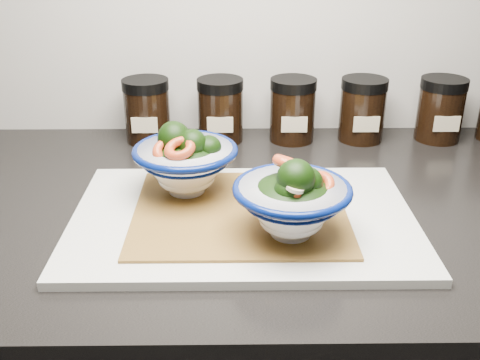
{
  "coord_description": "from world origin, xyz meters",
  "views": [
    {
      "loc": [
        -0.15,
        0.73,
        1.27
      ],
      "look_at": [
        -0.14,
        1.39,
        0.96
      ],
      "focal_mm": 42.0,
      "sensor_mm": 36.0,
      "label": 1
    }
  ],
  "objects_px": {
    "bowl_left": "(185,161)",
    "spice_jar_d": "(362,110)",
    "spice_jar_c": "(292,110)",
    "cutting_board": "(243,219)",
    "spice_jar_b": "(220,110)",
    "bowl_right": "(293,201)",
    "spice_jar_e": "(441,109)",
    "spice_jar_a": "(147,110)"
  },
  "relations": [
    {
      "from": "bowl_left",
      "to": "spice_jar_d",
      "type": "distance_m",
      "value": 0.38
    },
    {
      "from": "bowl_left",
      "to": "spice_jar_c",
      "type": "distance_m",
      "value": 0.3
    },
    {
      "from": "bowl_left",
      "to": "cutting_board",
      "type": "bearing_deg",
      "value": -38.73
    },
    {
      "from": "bowl_left",
      "to": "spice_jar_b",
      "type": "height_order",
      "value": "bowl_left"
    },
    {
      "from": "bowl_right",
      "to": "cutting_board",
      "type": "bearing_deg",
      "value": 135.84
    },
    {
      "from": "bowl_left",
      "to": "spice_jar_e",
      "type": "height_order",
      "value": "bowl_left"
    },
    {
      "from": "spice_jar_b",
      "to": "spice_jar_d",
      "type": "height_order",
      "value": "same"
    },
    {
      "from": "spice_jar_b",
      "to": "spice_jar_e",
      "type": "bearing_deg",
      "value": 0.0
    },
    {
      "from": "bowl_left",
      "to": "spice_jar_d",
      "type": "xyz_separation_m",
      "value": [
        0.3,
        0.24,
        -0.01
      ]
    },
    {
      "from": "spice_jar_c",
      "to": "spice_jar_e",
      "type": "xyz_separation_m",
      "value": [
        0.27,
        0.0,
        0.0
      ]
    },
    {
      "from": "spice_jar_b",
      "to": "bowl_left",
      "type": "bearing_deg",
      "value": -100.34
    },
    {
      "from": "bowl_left",
      "to": "spice_jar_a",
      "type": "xyz_separation_m",
      "value": [
        -0.09,
        0.24,
        -0.01
      ]
    },
    {
      "from": "bowl_right",
      "to": "spice_jar_e",
      "type": "relative_size",
      "value": 1.27
    },
    {
      "from": "bowl_left",
      "to": "bowl_right",
      "type": "relative_size",
      "value": 1.02
    },
    {
      "from": "cutting_board",
      "to": "bowl_left",
      "type": "distance_m",
      "value": 0.12
    },
    {
      "from": "spice_jar_b",
      "to": "spice_jar_c",
      "type": "height_order",
      "value": "same"
    },
    {
      "from": "bowl_left",
      "to": "spice_jar_c",
      "type": "height_order",
      "value": "bowl_left"
    },
    {
      "from": "spice_jar_c",
      "to": "cutting_board",
      "type": "bearing_deg",
      "value": -106.97
    },
    {
      "from": "bowl_left",
      "to": "spice_jar_b",
      "type": "bearing_deg",
      "value": 79.66
    },
    {
      "from": "spice_jar_b",
      "to": "bowl_right",
      "type": "bearing_deg",
      "value": -75.5
    },
    {
      "from": "spice_jar_a",
      "to": "spice_jar_b",
      "type": "xyz_separation_m",
      "value": [
        0.13,
        0.0,
        0.0
      ]
    },
    {
      "from": "bowl_right",
      "to": "spice_jar_b",
      "type": "height_order",
      "value": "bowl_right"
    },
    {
      "from": "spice_jar_a",
      "to": "spice_jar_d",
      "type": "height_order",
      "value": "same"
    },
    {
      "from": "spice_jar_e",
      "to": "spice_jar_c",
      "type": "bearing_deg",
      "value": 180.0
    },
    {
      "from": "spice_jar_a",
      "to": "spice_jar_d",
      "type": "distance_m",
      "value": 0.38
    },
    {
      "from": "bowl_left",
      "to": "spice_jar_a",
      "type": "distance_m",
      "value": 0.26
    },
    {
      "from": "cutting_board",
      "to": "spice_jar_b",
      "type": "xyz_separation_m",
      "value": [
        -0.04,
        0.31,
        0.05
      ]
    },
    {
      "from": "cutting_board",
      "to": "spice_jar_b",
      "type": "relative_size",
      "value": 3.98
    },
    {
      "from": "bowl_left",
      "to": "spice_jar_b",
      "type": "distance_m",
      "value": 0.25
    },
    {
      "from": "cutting_board",
      "to": "bowl_left",
      "type": "bearing_deg",
      "value": 141.27
    },
    {
      "from": "cutting_board",
      "to": "spice_jar_e",
      "type": "relative_size",
      "value": 3.98
    },
    {
      "from": "spice_jar_d",
      "to": "spice_jar_e",
      "type": "relative_size",
      "value": 1.0
    },
    {
      "from": "cutting_board",
      "to": "spice_jar_c",
      "type": "height_order",
      "value": "spice_jar_c"
    },
    {
      "from": "cutting_board",
      "to": "spice_jar_e",
      "type": "bearing_deg",
      "value": 40.42
    },
    {
      "from": "bowl_right",
      "to": "spice_jar_a",
      "type": "height_order",
      "value": "bowl_right"
    },
    {
      "from": "cutting_board",
      "to": "spice_jar_a",
      "type": "bearing_deg",
      "value": 118.52
    },
    {
      "from": "spice_jar_e",
      "to": "cutting_board",
      "type": "bearing_deg",
      "value": -139.58
    },
    {
      "from": "spice_jar_e",
      "to": "spice_jar_a",
      "type": "bearing_deg",
      "value": 180.0
    },
    {
      "from": "bowl_left",
      "to": "spice_jar_a",
      "type": "relative_size",
      "value": 1.3
    },
    {
      "from": "bowl_left",
      "to": "bowl_right",
      "type": "xyz_separation_m",
      "value": [
        0.14,
        -0.12,
        -0.0
      ]
    },
    {
      "from": "spice_jar_a",
      "to": "spice_jar_e",
      "type": "bearing_deg",
      "value": 0.0
    },
    {
      "from": "cutting_board",
      "to": "bowl_right",
      "type": "bearing_deg",
      "value": -44.16
    }
  ]
}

